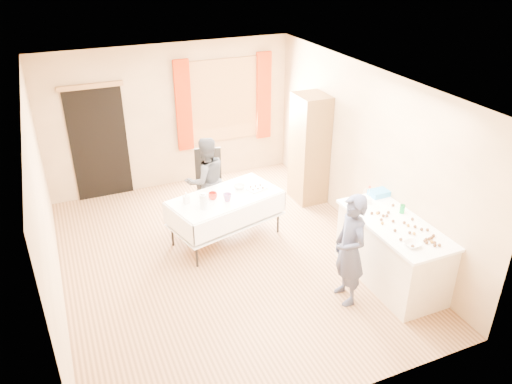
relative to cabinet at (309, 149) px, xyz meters
name	(u,v)px	position (x,y,z in m)	size (l,w,h in m)	color
floor	(226,259)	(-1.99, -1.21, -0.96)	(4.50, 5.50, 0.02)	#9E7047
ceiling	(220,82)	(-1.99, -1.21, 1.66)	(4.50, 5.50, 0.02)	white
wall_back	(171,117)	(-1.99, 1.55, 0.35)	(4.50, 0.02, 2.60)	tan
wall_front	(328,303)	(-1.99, -3.97, 0.35)	(4.50, 0.02, 2.60)	tan
wall_left	(44,212)	(-4.25, -1.21, 0.35)	(0.02, 5.50, 2.60)	tan
wall_right	(365,153)	(0.27, -1.21, 0.35)	(0.02, 5.50, 2.60)	tan
window_frame	(224,100)	(-0.99, 1.51, 0.55)	(1.32, 0.06, 1.52)	olive
window_pane	(224,100)	(-0.99, 1.50, 0.55)	(1.20, 0.02, 1.40)	white
curtain_left	(184,106)	(-1.77, 1.46, 0.55)	(0.28, 0.06, 1.65)	#B02502
curtain_right	(264,96)	(-0.21, 1.46, 0.55)	(0.28, 0.06, 1.65)	#B02502
doorway	(99,144)	(-3.29, 1.52, 0.05)	(0.95, 0.04, 2.00)	black
door_lintel	(90,86)	(-3.29, 1.49, 1.07)	(1.05, 0.06, 0.08)	olive
cabinet	(309,149)	(0.00, 0.00, 0.00)	(0.50, 0.60, 1.90)	brown
counter	(392,251)	(-0.10, -2.54, -0.50)	(0.79, 1.67, 0.91)	beige
party_table	(226,214)	(-1.79, -0.70, -0.51)	(1.82, 1.25, 0.75)	black
chair	(210,193)	(-1.72, 0.27, -0.63)	(0.53, 0.53, 1.07)	black
girl	(350,250)	(-0.86, -2.65, -0.20)	(0.40, 0.57, 1.50)	#282B45
woman	(206,180)	(-1.87, -0.03, -0.23)	(0.76, 0.62, 1.45)	black
soda_can	(402,209)	(0.11, -2.36, 0.02)	(0.07, 0.07, 0.12)	#0F8131
mixing_bowl	(412,244)	(-0.27, -3.06, -0.02)	(0.21, 0.21, 0.05)	white
foam_block	(365,201)	(-0.18, -1.94, 0.00)	(0.15, 0.10, 0.08)	white
blue_basket	(380,193)	(0.14, -1.83, 0.00)	(0.30, 0.20, 0.08)	#2C8FD9
pitcher	(204,202)	(-2.20, -0.94, -0.09)	(0.11, 0.11, 0.22)	silver
cup_red	(213,196)	(-1.99, -0.71, -0.15)	(0.18, 0.18, 0.10)	#AF1D0E
cup_rainbow	(227,197)	(-1.81, -0.85, -0.14)	(0.16, 0.16, 0.12)	red
small_bowl	(239,187)	(-1.51, -0.55, -0.17)	(0.23, 0.23, 0.05)	white
pastry_tray	(257,189)	(-1.27, -0.68, -0.19)	(0.28, 0.20, 0.02)	white
bottle	(186,198)	(-2.38, -0.68, -0.11)	(0.09, 0.10, 0.17)	white
cake_balls	(406,227)	(-0.09, -2.71, -0.02)	(0.49, 1.15, 0.04)	#3F2314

